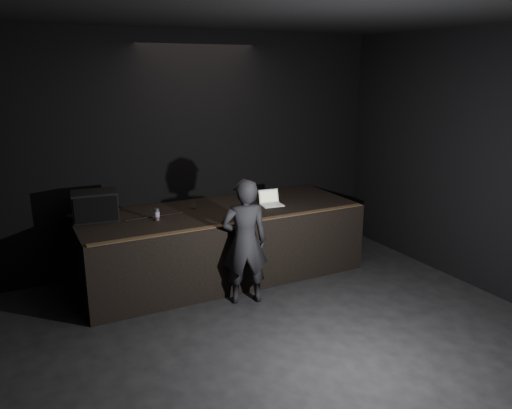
{
  "coord_description": "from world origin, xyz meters",
  "views": [
    {
      "loc": [
        -2.68,
        -3.63,
        2.96
      ],
      "look_at": [
        0.36,
        2.3,
        1.14
      ],
      "focal_mm": 35.0,
      "sensor_mm": 36.0,
      "label": 1
    }
  ],
  "objects_px": {
    "stage_monitor": "(95,206)",
    "person": "(245,242)",
    "stage_riser": "(221,242)",
    "beer_can": "(157,214)",
    "laptop": "(271,201)"
  },
  "relations": [
    {
      "from": "laptop",
      "to": "person",
      "type": "height_order",
      "value": "person"
    },
    {
      "from": "stage_monitor",
      "to": "laptop",
      "type": "distance_m",
      "value": 2.48
    },
    {
      "from": "stage_riser",
      "to": "person",
      "type": "bearing_deg",
      "value": -94.05
    },
    {
      "from": "beer_can",
      "to": "person",
      "type": "xyz_separation_m",
      "value": [
        0.88,
        -0.86,
        -0.26
      ]
    },
    {
      "from": "stage_monitor",
      "to": "beer_can",
      "type": "relative_size",
      "value": 3.85
    },
    {
      "from": "stage_riser",
      "to": "person",
      "type": "distance_m",
      "value": 1.01
    },
    {
      "from": "laptop",
      "to": "stage_riser",
      "type": "bearing_deg",
      "value": 178.45
    },
    {
      "from": "stage_monitor",
      "to": "beer_can",
      "type": "bearing_deg",
      "value": -22.28
    },
    {
      "from": "beer_can",
      "to": "stage_monitor",
      "type": "bearing_deg",
      "value": 151.36
    },
    {
      "from": "stage_riser",
      "to": "beer_can",
      "type": "relative_size",
      "value": 24.69
    },
    {
      "from": "stage_monitor",
      "to": "person",
      "type": "height_order",
      "value": "person"
    },
    {
      "from": "stage_riser",
      "to": "laptop",
      "type": "distance_m",
      "value": 0.96
    },
    {
      "from": "stage_monitor",
      "to": "person",
      "type": "xyz_separation_m",
      "value": [
        1.6,
        -1.25,
        -0.37
      ]
    },
    {
      "from": "stage_riser",
      "to": "person",
      "type": "relative_size",
      "value": 2.43
    },
    {
      "from": "stage_monitor",
      "to": "laptop",
      "type": "relative_size",
      "value": 1.86
    }
  ]
}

